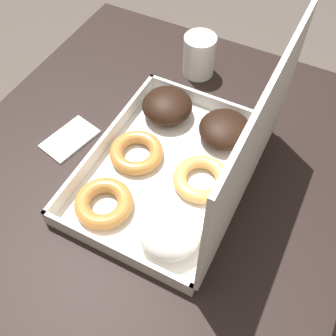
# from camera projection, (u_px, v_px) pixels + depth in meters

# --- Properties ---
(ground_plane) EXTENTS (8.00, 8.00, 0.00)m
(ground_plane) POSITION_uv_depth(u_px,v_px,m) (151.00, 307.00, 1.40)
(ground_plane) COLOR #564C44
(dining_table) EXTENTS (1.04, 0.81, 0.77)m
(dining_table) POSITION_uv_depth(u_px,v_px,m) (141.00, 219.00, 0.87)
(dining_table) COLOR black
(dining_table) RESTS_ON ground_plane
(donut_box) EXTENTS (0.41, 0.30, 0.31)m
(donut_box) POSITION_uv_depth(u_px,v_px,m) (184.00, 161.00, 0.75)
(donut_box) COLOR silver
(donut_box) RESTS_ON dining_table
(coffee_mug) EXTENTS (0.08, 0.08, 0.10)m
(coffee_mug) POSITION_uv_depth(u_px,v_px,m) (199.00, 55.00, 0.93)
(coffee_mug) COLOR white
(coffee_mug) RESTS_ON dining_table
(paper_napkin) EXTENTS (0.13, 0.10, 0.01)m
(paper_napkin) POSITION_uv_depth(u_px,v_px,m) (70.00, 139.00, 0.84)
(paper_napkin) COLOR white
(paper_napkin) RESTS_ON dining_table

